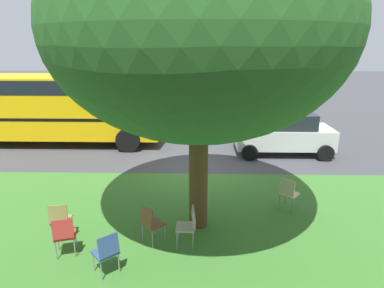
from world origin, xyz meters
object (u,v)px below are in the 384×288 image
object	(u,v)px
chair_2	(107,250)
school_bus	(39,102)
chair_0	(151,222)
chair_4	(60,218)
parked_car	(284,133)
chair_1	(288,192)
street_tree	(199,29)
chair_5	(189,224)
chair_3	(64,234)

from	to	relation	value
chair_2	school_bus	distance (m)	10.07
chair_0	chair_4	world-z (taller)	same
chair_0	parked_car	distance (m)	7.62
chair_1	parked_car	world-z (taller)	parked_car
chair_2	parked_car	world-z (taller)	parked_car
chair_2	parked_car	distance (m)	8.86
street_tree	chair_5	distance (m)	4.07
chair_2	parked_car	bearing A→B (deg)	-124.71
chair_0	school_bus	distance (m)	9.59
street_tree	chair_0	size ratio (longest dim) A/B	7.72
street_tree	chair_0	xyz separation A→B (m)	(1.03, 0.79, -3.98)
chair_2	school_bus	xyz separation A→B (m)	(5.13, -8.58, 1.24)
chair_1	chair_4	bearing A→B (deg)	15.20
street_tree	school_bus	world-z (taller)	street_tree
chair_4	chair_2	bearing A→B (deg)	139.73
chair_0	school_bus	size ratio (longest dim) A/B	0.08
street_tree	chair_4	bearing A→B (deg)	12.81
chair_5	parked_car	size ratio (longest dim) A/B	0.24
chair_1	parked_car	xyz separation A→B (m)	(-0.99, -4.67, 0.32)
chair_4	chair_5	bearing A→B (deg)	176.85
chair_2	chair_5	world-z (taller)	same
street_tree	chair_0	world-z (taller)	street_tree
chair_3	parked_car	distance (m)	9.06
street_tree	school_bus	bearing A→B (deg)	-44.60
chair_0	chair_5	distance (m)	0.83
chair_2	chair_0	bearing A→B (deg)	-123.01
chair_4	school_bus	size ratio (longest dim) A/B	0.08
chair_1	school_bus	xyz separation A→B (m)	(9.18, -5.97, 1.24)
chair_1	chair_5	distance (m)	3.02
chair_4	chair_5	world-z (taller)	same
chair_3	chair_4	world-z (taller)	same
street_tree	chair_1	distance (m)	4.68
parked_car	street_tree	bearing A→B (deg)	58.49
chair_5	school_bus	world-z (taller)	school_bus
street_tree	chair_2	size ratio (longest dim) A/B	7.72
school_bus	chair_2	bearing A→B (deg)	120.89
parked_car	school_bus	xyz separation A→B (m)	(10.17, -1.30, 0.92)
school_bus	chair_3	bearing A→B (deg)	117.11
chair_0	chair_4	xyz separation A→B (m)	(2.03, -0.10, 0.00)
chair_1	chair_3	xyz separation A→B (m)	(5.07, 2.06, 0.00)
chair_2	chair_3	bearing A→B (deg)	-28.18
chair_5	chair_2	bearing A→B (deg)	33.18
chair_2	chair_4	xyz separation A→B (m)	(1.35, -1.14, 0.00)
chair_3	parked_car	xyz separation A→B (m)	(-6.06, -6.73, 0.32)
chair_1	parked_car	bearing A→B (deg)	-101.99
chair_2	school_bus	world-z (taller)	school_bus
chair_1	school_bus	distance (m)	11.02
chair_4	parked_car	distance (m)	8.86
chair_2	chair_5	distance (m)	1.80
chair_0	chair_1	size ratio (longest dim) A/B	1.00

